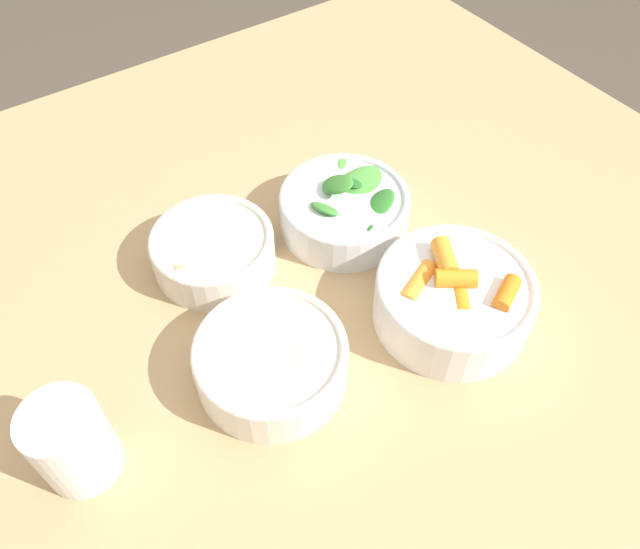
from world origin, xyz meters
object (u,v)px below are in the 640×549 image
at_px(bowl_greens, 345,208).
at_px(bowl_cookies, 213,249).
at_px(cup, 72,442).
at_px(bowl_carrots, 453,297).
at_px(bowl_beans_hotdog, 271,362).

xyz_separation_m(bowl_greens, bowl_cookies, (0.17, -0.03, -0.00)).
relative_size(bowl_greens, cup, 1.72).
bearing_deg(cup, bowl_carrots, 170.91).
bearing_deg(bowl_carrots, cup, -9.09).
distance_m(bowl_carrots, cup, 0.40).
xyz_separation_m(bowl_cookies, cup, (0.22, 0.15, 0.02)).
height_order(bowl_carrots, bowl_greens, bowl_greens).
distance_m(bowl_carrots, bowl_beans_hotdog, 0.21).
bearing_deg(bowl_beans_hotdog, cup, -5.14).
xyz_separation_m(bowl_carrots, bowl_beans_hotdog, (0.20, -0.05, -0.01)).
bearing_deg(bowl_cookies, bowl_greens, 168.87).
height_order(bowl_carrots, bowl_cookies, bowl_carrots).
height_order(bowl_beans_hotdog, bowl_cookies, bowl_beans_hotdog).
bearing_deg(bowl_greens, bowl_cookies, -11.13).
height_order(bowl_carrots, bowl_beans_hotdog, bowl_carrots).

